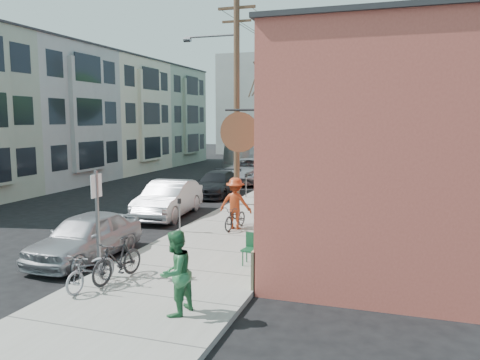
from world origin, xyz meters
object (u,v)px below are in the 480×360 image
(parking_meter_far, at_px, (246,182))
(utility_pole_near, at_px, (235,95))
(car_0, at_px, (86,236))
(patio_chair_a, at_px, (251,250))
(tree_leafy_mid, at_px, (289,108))
(car_2, at_px, (217,184))
(tree_bare, at_px, (259,144))
(car_1, at_px, (169,199))
(patio_chair_b, at_px, (269,237))
(bus, at_px, (255,151))
(patron_green, at_px, (175,273))
(parked_bike_b, at_px, (92,270))
(sign_post, at_px, (97,213))
(patron_grey, at_px, (268,221))
(car_3, at_px, (249,171))
(cyclist, at_px, (235,203))
(tree_leafy_far, at_px, (311,93))
(car_4, at_px, (269,164))
(parking_meter_near, at_px, (179,210))
(parked_bike_a, at_px, (117,260))

(parking_meter_far, relative_size, utility_pole_near, 0.12)
(parking_meter_far, bearing_deg, car_0, -97.09)
(patio_chair_a, bearing_deg, tree_leafy_mid, 108.85)
(parking_meter_far, xyz_separation_m, car_2, (-1.96, 0.84, -0.31))
(tree_bare, distance_m, car_1, 6.68)
(utility_pole_near, distance_m, car_1, 5.91)
(parking_meter_far, height_order, patio_chair_a, parking_meter_far)
(patio_chair_b, xyz_separation_m, bus, (-8.34, 26.94, 0.76))
(patron_green, bearing_deg, parked_bike_b, -95.41)
(sign_post, bearing_deg, car_0, 134.99)
(patron_grey, xyz_separation_m, car_3, (-5.58, 16.30, -0.32))
(patio_chair_a, bearing_deg, patron_green, -88.50)
(patron_grey, distance_m, cyclist, 3.35)
(bus, bearing_deg, tree_leafy_far, -8.95)
(patio_chair_b, distance_m, car_1, 7.15)
(car_3, height_order, car_4, car_3)
(tree_bare, distance_m, tree_leafy_mid, 7.59)
(parked_bike_b, distance_m, car_4, 26.29)
(patron_grey, xyz_separation_m, bus, (-8.35, 27.10, 0.22))
(car_1, bearing_deg, patio_chair_a, -52.10)
(parking_meter_far, height_order, tree_leafy_far, tree_leafy_far)
(parking_meter_near, bearing_deg, car_3, 97.10)
(tree_leafy_mid, distance_m, car_4, 6.54)
(car_4, distance_m, bus, 5.87)
(tree_leafy_mid, bearing_deg, patio_chair_a, -80.85)
(car_4, bearing_deg, cyclist, -75.93)
(parked_bike_a, xyz_separation_m, bus, (-5.33, 30.72, 0.66))
(car_2, bearing_deg, car_1, -92.46)
(tree_bare, height_order, car_1, tree_bare)
(sign_post, height_order, car_3, sign_post)
(sign_post, xyz_separation_m, tree_leafy_mid, (0.45, 21.14, 3.18))
(cyclist, height_order, car_0, cyclist)
(patio_chair_a, distance_m, car_4, 23.88)
(car_0, distance_m, car_3, 18.25)
(parked_bike_a, relative_size, parked_bike_b, 1.04)
(parking_meter_far, relative_size, patio_chair_b, 1.41)
(car_0, bearing_deg, tree_leafy_far, 87.18)
(sign_post, distance_m, tree_leafy_far, 29.95)
(utility_pole_near, height_order, car_2, utility_pole_near)
(tree_leafy_mid, xyz_separation_m, bus, (-5.15, 9.46, -3.66))
(parking_meter_near, distance_m, parked_bike_a, 5.26)
(parked_bike_b, bearing_deg, sign_post, 117.31)
(parking_meter_near, relative_size, cyclist, 0.64)
(utility_pole_near, bearing_deg, patio_chair_b, -64.09)
(patio_chair_b, distance_m, patron_grey, 0.57)
(utility_pole_near, bearing_deg, bus, 103.65)
(utility_pole_near, bearing_deg, patron_green, -76.97)
(patio_chair_b, bearing_deg, utility_pole_near, 105.77)
(parking_meter_near, distance_m, tree_leafy_far, 25.12)
(parking_meter_far, distance_m, tree_bare, 2.13)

